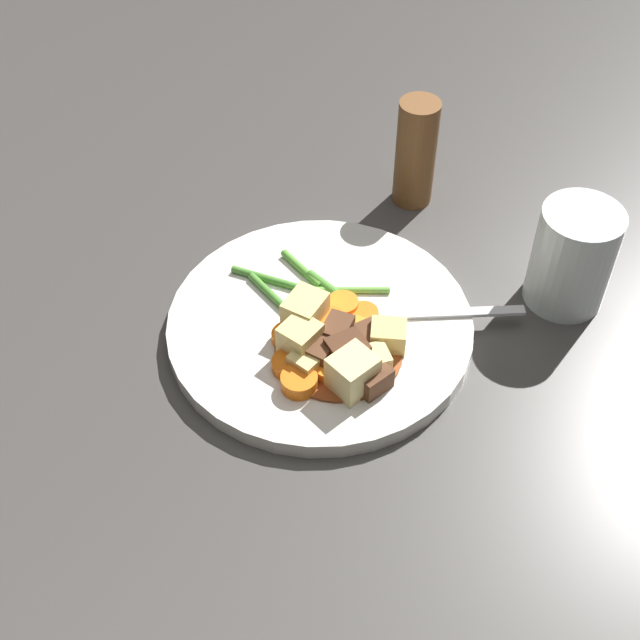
% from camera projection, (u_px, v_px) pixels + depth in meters
% --- Properties ---
extents(ground_plane, '(3.00, 3.00, 0.00)m').
position_uv_depth(ground_plane, '(320.00, 332.00, 0.79)').
color(ground_plane, '#423F3D').
extents(dinner_plate, '(0.28, 0.28, 0.02)m').
position_uv_depth(dinner_plate, '(320.00, 326.00, 0.79)').
color(dinner_plate, white).
rests_on(dinner_plate, ground_plane).
extents(stew_sauce, '(0.11, 0.11, 0.00)m').
position_uv_depth(stew_sauce, '(339.00, 351.00, 0.75)').
color(stew_sauce, brown).
rests_on(stew_sauce, dinner_plate).
extents(carrot_slice_0, '(0.04, 0.04, 0.01)m').
position_uv_depth(carrot_slice_0, '(345.00, 309.00, 0.78)').
color(carrot_slice_0, orange).
rests_on(carrot_slice_0, dinner_plate).
extents(carrot_slice_1, '(0.04, 0.04, 0.01)m').
position_uv_depth(carrot_slice_1, '(355.00, 331.00, 0.76)').
color(carrot_slice_1, orange).
rests_on(carrot_slice_1, dinner_plate).
extents(carrot_slice_2, '(0.04, 0.04, 0.01)m').
position_uv_depth(carrot_slice_2, '(364.00, 314.00, 0.78)').
color(carrot_slice_2, orange).
rests_on(carrot_slice_2, dinner_plate).
extents(carrot_slice_3, '(0.04, 0.04, 0.01)m').
position_uv_depth(carrot_slice_3, '(289.00, 365.00, 0.74)').
color(carrot_slice_3, orange).
rests_on(carrot_slice_3, dinner_plate).
extents(carrot_slice_4, '(0.05, 0.05, 0.01)m').
position_uv_depth(carrot_slice_4, '(330.00, 323.00, 0.77)').
color(carrot_slice_4, orange).
rests_on(carrot_slice_4, dinner_plate).
extents(carrot_slice_5, '(0.03, 0.03, 0.01)m').
position_uv_depth(carrot_slice_5, '(287.00, 337.00, 0.76)').
color(carrot_slice_5, orange).
rests_on(carrot_slice_5, dinner_plate).
extents(carrot_slice_6, '(0.04, 0.04, 0.01)m').
position_uv_depth(carrot_slice_6, '(299.00, 382.00, 0.72)').
color(carrot_slice_6, orange).
rests_on(carrot_slice_6, dinner_plate).
extents(carrot_slice_7, '(0.04, 0.04, 0.01)m').
position_uv_depth(carrot_slice_7, '(330.00, 369.00, 0.73)').
color(carrot_slice_7, orange).
rests_on(carrot_slice_7, dinner_plate).
extents(potato_chunk_0, '(0.03, 0.03, 0.02)m').
position_uv_depth(potato_chunk_0, '(307.00, 362.00, 0.74)').
color(potato_chunk_0, '#E5CC7A').
rests_on(potato_chunk_0, dinner_plate).
extents(potato_chunk_1, '(0.04, 0.04, 0.03)m').
position_uv_depth(potato_chunk_1, '(353.00, 373.00, 0.72)').
color(potato_chunk_1, '#EAD68C').
rests_on(potato_chunk_1, dinner_plate).
extents(potato_chunk_2, '(0.04, 0.04, 0.02)m').
position_uv_depth(potato_chunk_2, '(388.00, 336.00, 0.75)').
color(potato_chunk_2, '#DBBC6B').
rests_on(potato_chunk_2, dinner_plate).
extents(potato_chunk_3, '(0.04, 0.04, 0.03)m').
position_uv_depth(potato_chunk_3, '(300.00, 340.00, 0.74)').
color(potato_chunk_3, '#E5CC7A').
rests_on(potato_chunk_3, dinner_plate).
extents(potato_chunk_4, '(0.03, 0.03, 0.02)m').
position_uv_depth(potato_chunk_4, '(375.00, 361.00, 0.73)').
color(potato_chunk_4, '#E5CC7A').
rests_on(potato_chunk_4, dinner_plate).
extents(potato_chunk_5, '(0.04, 0.05, 0.03)m').
position_uv_depth(potato_chunk_5, '(306.00, 313.00, 0.76)').
color(potato_chunk_5, '#E5CC7A').
rests_on(potato_chunk_5, dinner_plate).
extents(meat_chunk_0, '(0.04, 0.04, 0.02)m').
position_uv_depth(meat_chunk_0, '(339.00, 332.00, 0.76)').
color(meat_chunk_0, '#56331E').
rests_on(meat_chunk_0, dinner_plate).
extents(meat_chunk_1, '(0.04, 0.04, 0.02)m').
position_uv_depth(meat_chunk_1, '(320.00, 352.00, 0.74)').
color(meat_chunk_1, '#56331E').
rests_on(meat_chunk_1, dinner_plate).
extents(meat_chunk_2, '(0.03, 0.03, 0.03)m').
position_uv_depth(meat_chunk_2, '(347.00, 353.00, 0.74)').
color(meat_chunk_2, '#4C2B19').
rests_on(meat_chunk_2, dinner_plate).
extents(meat_chunk_3, '(0.03, 0.02, 0.02)m').
position_uv_depth(meat_chunk_3, '(371.00, 335.00, 0.76)').
color(meat_chunk_3, '#56331E').
rests_on(meat_chunk_3, dinner_plate).
extents(meat_chunk_4, '(0.03, 0.03, 0.02)m').
position_uv_depth(meat_chunk_4, '(374.00, 378.00, 0.72)').
color(meat_chunk_4, '#56331E').
rests_on(meat_chunk_4, dinner_plate).
extents(green_bean_0, '(0.06, 0.02, 0.01)m').
position_uv_depth(green_bean_0, '(302.00, 269.00, 0.82)').
color(green_bean_0, '#599E38').
rests_on(green_bean_0, dinner_plate).
extents(green_bean_1, '(0.06, 0.02, 0.01)m').
position_uv_depth(green_bean_1, '(330.00, 289.00, 0.80)').
color(green_bean_1, '#4C8E33').
rests_on(green_bean_1, dinner_plate).
extents(green_bean_2, '(0.06, 0.05, 0.01)m').
position_uv_depth(green_bean_2, '(269.00, 279.00, 0.81)').
color(green_bean_2, '#4C8E33').
rests_on(green_bean_2, dinner_plate).
extents(green_bean_3, '(0.06, 0.06, 0.01)m').
position_uv_depth(green_bean_3, '(337.00, 312.00, 0.78)').
color(green_bean_3, '#4C8E33').
rests_on(green_bean_3, dinner_plate).
extents(green_bean_4, '(0.05, 0.07, 0.01)m').
position_uv_depth(green_bean_4, '(345.00, 290.00, 0.80)').
color(green_bean_4, '#66AD42').
rests_on(green_bean_4, dinner_plate).
extents(green_bean_5, '(0.08, 0.02, 0.01)m').
position_uv_depth(green_bean_5, '(278.00, 301.00, 0.79)').
color(green_bean_5, '#4C8E33').
rests_on(green_bean_5, dinner_plate).
extents(green_bean_6, '(0.05, 0.03, 0.01)m').
position_uv_depth(green_bean_6, '(320.00, 312.00, 0.78)').
color(green_bean_6, '#66AD42').
rests_on(green_bean_6, dinner_plate).
extents(fork, '(0.09, 0.16, 0.00)m').
position_uv_depth(fork, '(422.00, 314.00, 0.78)').
color(fork, silver).
rests_on(fork, dinner_plate).
extents(water_glass, '(0.07, 0.07, 0.10)m').
position_uv_depth(water_glass, '(573.00, 257.00, 0.79)').
color(water_glass, silver).
rests_on(water_glass, ground_plane).
extents(pepper_mill, '(0.04, 0.04, 0.12)m').
position_uv_depth(pepper_mill, '(416.00, 153.00, 0.88)').
color(pepper_mill, brown).
rests_on(pepper_mill, ground_plane).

